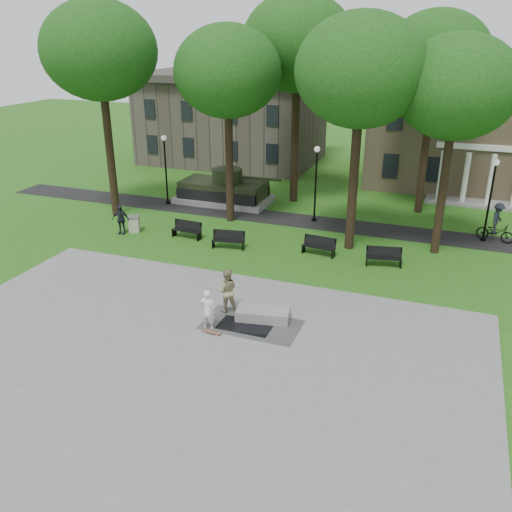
% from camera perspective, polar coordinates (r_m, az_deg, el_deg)
% --- Properties ---
extents(ground, '(120.00, 120.00, 0.00)m').
position_cam_1_polar(ground, '(24.01, -2.63, -5.11)').
color(ground, '#274F12').
rests_on(ground, ground).
extents(plaza, '(22.00, 16.00, 0.02)m').
position_cam_1_polar(plaza, '(20.17, -8.29, -11.26)').
color(plaza, gray).
rests_on(plaza, ground).
extents(footpath, '(44.00, 2.60, 0.01)m').
position_cam_1_polar(footpath, '(34.47, 5.19, 3.67)').
color(footpath, black).
rests_on(footpath, ground).
extents(building_right, '(17.00, 12.00, 8.60)m').
position_cam_1_polar(building_right, '(46.02, 22.77, 12.45)').
color(building_right, '#9E8460').
rests_on(building_right, ground).
extents(building_left, '(15.00, 10.00, 7.20)m').
position_cam_1_polar(building_left, '(50.51, -2.45, 14.05)').
color(building_left, '#4C443D').
rests_on(building_left, ground).
extents(tree_0, '(6.80, 6.80, 12.97)m').
position_cam_1_polar(tree_0, '(35.09, -16.15, 19.99)').
color(tree_0, black).
rests_on(tree_0, ground).
extents(tree_1, '(6.20, 6.20, 11.63)m').
position_cam_1_polar(tree_1, '(32.74, -3.01, 18.76)').
color(tree_1, black).
rests_on(tree_1, ground).
extents(tree_2, '(6.60, 6.60, 12.16)m').
position_cam_1_polar(tree_2, '(28.48, 11.02, 18.54)').
color(tree_2, black).
rests_on(tree_2, ground).
extents(tree_3, '(6.00, 6.00, 11.19)m').
position_cam_1_polar(tree_3, '(29.10, 20.38, 16.25)').
color(tree_3, black).
rests_on(tree_3, ground).
extents(tree_4, '(7.20, 7.20, 13.50)m').
position_cam_1_polar(tree_4, '(37.00, 4.40, 21.41)').
color(tree_4, black).
rests_on(tree_4, ground).
extents(tree_5, '(6.40, 6.40, 12.44)m').
position_cam_1_polar(tree_5, '(36.07, 18.45, 19.21)').
color(tree_5, black).
rests_on(tree_5, ground).
extents(lamp_left, '(0.36, 0.36, 4.73)m').
position_cam_1_polar(lamp_left, '(37.71, -9.51, 9.53)').
color(lamp_left, black).
rests_on(lamp_left, ground).
extents(lamp_mid, '(0.36, 0.36, 4.73)m').
position_cam_1_polar(lamp_mid, '(33.83, 6.32, 8.19)').
color(lamp_mid, black).
rests_on(lamp_mid, ground).
extents(lamp_right, '(0.36, 0.36, 4.73)m').
position_cam_1_polar(lamp_right, '(32.94, 23.48, 6.04)').
color(lamp_right, black).
rests_on(lamp_right, ground).
extents(tank_monument, '(7.45, 3.40, 2.40)m').
position_cam_1_polar(tank_monument, '(38.09, -3.38, 6.92)').
color(tank_monument, gray).
rests_on(tank_monument, ground).
extents(puddle, '(2.20, 1.20, 0.00)m').
position_cam_1_polar(puddle, '(22.29, -1.16, -7.39)').
color(puddle, black).
rests_on(puddle, plaza).
extents(concrete_block, '(2.34, 1.36, 0.45)m').
position_cam_1_polar(concrete_block, '(22.70, 0.74, -6.14)').
color(concrete_block, gray).
rests_on(concrete_block, plaza).
extents(skateboard, '(0.79, 0.25, 0.07)m').
position_cam_1_polar(skateboard, '(21.84, -4.67, -8.05)').
color(skateboard, brown).
rests_on(skateboard, plaza).
extents(skateboarder, '(0.65, 0.44, 1.73)m').
position_cam_1_polar(skateboarder, '(21.77, -5.09, -5.66)').
color(skateboarder, silver).
rests_on(skateboarder, plaza).
extents(friend_watching, '(1.18, 1.09, 1.95)m').
position_cam_1_polar(friend_watching, '(23.01, -3.10, -3.64)').
color(friend_watching, '#92865E').
rests_on(friend_watching, plaza).
extents(pedestrian_walker, '(1.10, 0.62, 1.76)m').
position_cam_1_polar(pedestrian_walker, '(32.91, -14.06, 3.75)').
color(pedestrian_walker, black).
rests_on(pedestrian_walker, ground).
extents(cyclist, '(2.19, 1.31, 2.26)m').
position_cam_1_polar(cyclist, '(33.68, 23.98, 2.93)').
color(cyclist, black).
rests_on(cyclist, ground).
extents(park_bench_0, '(1.83, 0.67, 1.00)m').
position_cam_1_polar(park_bench_0, '(31.68, -7.26, 2.84)').
color(park_bench_0, black).
rests_on(park_bench_0, ground).
extents(park_bench_1, '(1.85, 0.81, 1.00)m').
position_cam_1_polar(park_bench_1, '(29.93, -2.88, 1.79)').
color(park_bench_1, black).
rests_on(park_bench_1, ground).
extents(park_bench_2, '(1.84, 0.72, 1.00)m').
position_cam_1_polar(park_bench_2, '(29.22, 6.65, 1.13)').
color(park_bench_2, black).
rests_on(park_bench_2, ground).
extents(park_bench_3, '(1.85, 0.87, 1.00)m').
position_cam_1_polar(park_bench_3, '(28.39, 13.34, -0.02)').
color(park_bench_3, black).
rests_on(park_bench_3, ground).
extents(trash_bin, '(0.87, 0.87, 0.96)m').
position_cam_1_polar(trash_bin, '(33.22, -12.70, 3.33)').
color(trash_bin, '#B9B098').
rests_on(trash_bin, ground).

